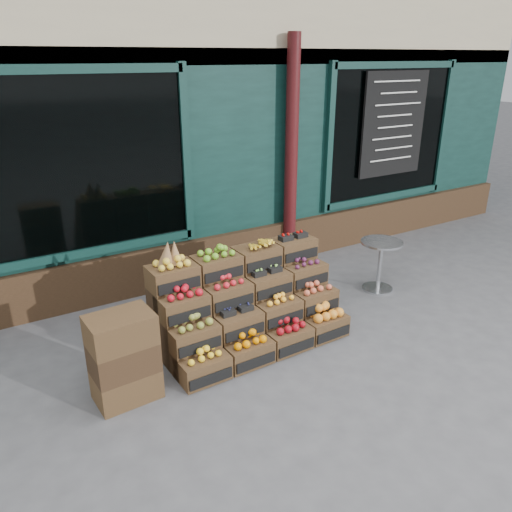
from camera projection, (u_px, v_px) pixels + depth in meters
ground at (306, 346)px, 5.37m from camera, size 60.00×60.00×0.00m
shop_facade at (132, 88)px, 8.53m from camera, size 12.00×6.24×4.80m
crate_display at (247, 307)px, 5.38m from camera, size 2.00×1.00×1.24m
spare_crates at (124, 358)px, 4.42m from camera, size 0.58×0.42×0.84m
bistro_table at (380, 260)px, 6.52m from camera, size 0.54×0.54×0.68m
shopkeeper at (48, 215)px, 6.41m from camera, size 0.85×0.69×2.01m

